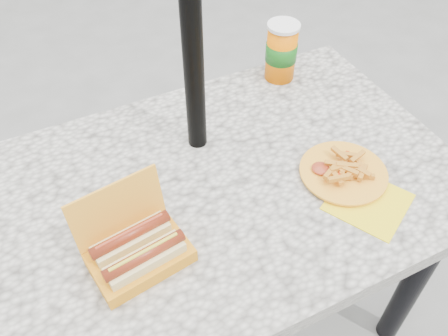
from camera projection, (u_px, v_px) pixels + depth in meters
name	position (u px, v px, depth m)	size (l,w,h in m)	color
ground	(224.00, 318.00, 1.73)	(60.00, 60.00, 0.00)	slate
picnic_table	(224.00, 208.00, 1.27)	(1.20, 0.80, 0.75)	beige
umbrella_pole	(191.00, 25.00, 1.03)	(0.05, 0.05, 2.20)	black
hotdog_box	(138.00, 250.00, 1.00)	(0.23, 0.19, 0.17)	orange
fries_plate	(345.00, 174.00, 1.19)	(0.23, 0.33, 0.04)	yellow
soda_cup	(281.00, 51.00, 1.43)	(0.10, 0.10, 0.18)	#FF7200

